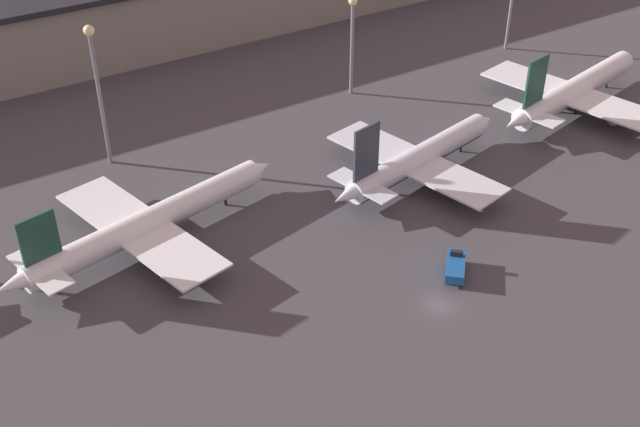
{
  "coord_description": "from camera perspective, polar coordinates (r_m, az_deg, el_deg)",
  "views": [
    {
      "loc": [
        -58.88,
        -60.81,
        70.98
      ],
      "look_at": [
        -6.17,
        20.13,
        6.0
      ],
      "focal_mm": 45.0,
      "sensor_mm": 36.0,
      "label": 1
    }
  ],
  "objects": [
    {
      "name": "service_vehicle_0",
      "position": [
        115.36,
        9.61,
        -3.73
      ],
      "size": [
        6.49,
        6.63,
        2.93
      ],
      "rotation": [
        0.0,
        0.0,
        0.81
      ],
      "color": "#195199",
      "rests_on": "ground"
    },
    {
      "name": "airplane_3",
      "position": [
        165.23,
        17.63,
        8.34
      ],
      "size": [
        46.43,
        36.8,
        15.2
      ],
      "rotation": [
        0.0,
        0.0,
        0.2
      ],
      "color": "white",
      "rests_on": "ground"
    },
    {
      "name": "ground",
      "position": [
        110.46,
        8.46,
        -6.51
      ],
      "size": [
        600.0,
        600.0,
        0.0
      ],
      "primitive_type": "plane",
      "color": "#423F44"
    },
    {
      "name": "lamp_post_1",
      "position": [
        138.5,
        -15.59,
        9.24
      ],
      "size": [
        1.8,
        1.8,
        25.07
      ],
      "color": "slate",
      "rests_on": "ground"
    },
    {
      "name": "lamp_post_2",
      "position": [
        160.59,
        2.31,
        12.82
      ],
      "size": [
        1.8,
        1.8,
        20.19
      ],
      "color": "slate",
      "rests_on": "ground"
    },
    {
      "name": "terminal_building",
      "position": [
        189.37,
        -13.44,
        13.73
      ],
      "size": [
        244.36,
        25.19,
        16.71
      ],
      "color": "gray",
      "rests_on": "ground"
    },
    {
      "name": "airplane_2",
      "position": [
        136.02,
        7.03,
        3.93
      ],
      "size": [
        40.71,
        33.85,
        14.46
      ],
      "rotation": [
        0.0,
        0.0,
        0.2
      ],
      "color": "silver",
      "rests_on": "ground"
    },
    {
      "name": "airplane_1",
      "position": [
        121.46,
        -12.17,
        -0.69
      ],
      "size": [
        47.94,
        34.0,
        12.57
      ],
      "rotation": [
        0.0,
        0.0,
        0.2
      ],
      "color": "white",
      "rests_on": "ground"
    }
  ]
}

